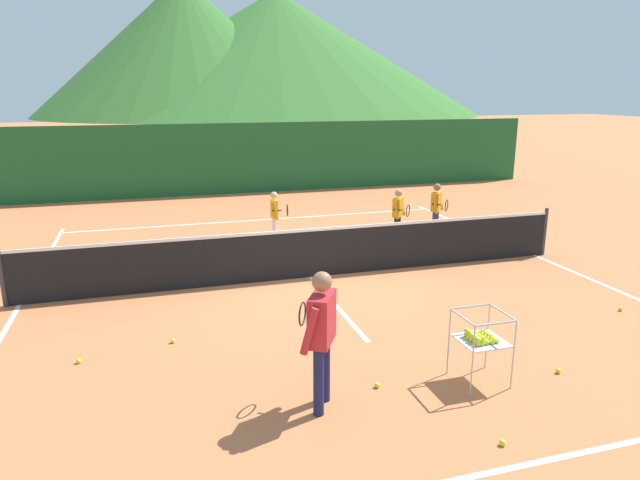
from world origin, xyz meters
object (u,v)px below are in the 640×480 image
object	(u,v)px
student_1	(398,211)
tennis_ball_3	(503,443)
tennis_ball_1	(558,371)
student_2	(437,205)
tennis_ball_4	(621,309)
student_0	(275,212)
ball_cart	(480,338)
tennis_ball_6	(79,361)
tennis_ball_2	(474,342)
tennis_net	(310,252)
tennis_ball_0	(173,341)
instructor	(321,328)
tennis_ball_5	(377,385)

from	to	relation	value
student_1	tennis_ball_3	size ratio (longest dim) A/B	18.61
tennis_ball_1	tennis_ball_3	xyz separation A→B (m)	(-1.59, -1.12, 0.00)
student_2	tennis_ball_4	bearing A→B (deg)	-83.46
student_0	tennis_ball_4	size ratio (longest dim) A/B	17.65
ball_cart	tennis_ball_6	xyz separation A→B (m)	(-4.84, 1.96, -0.55)
tennis_ball_2	student_0	bearing A→B (deg)	103.18
tennis_ball_1	tennis_ball_6	size ratio (longest dim) A/B	1.00
tennis_net	tennis_ball_2	xyz separation A→B (m)	(1.44, -3.57, -0.47)
tennis_ball_0	instructor	bearing A→B (deg)	-55.20
student_1	tennis_ball_2	xyz separation A→B (m)	(-1.29, -5.51, -0.73)
tennis_net	student_2	world-z (taller)	student_2
student_1	tennis_ball_4	bearing A→B (deg)	-71.55
student_1	tennis_ball_5	size ratio (longest dim) A/B	18.61
student_2	tennis_ball_5	size ratio (longest dim) A/B	19.53
tennis_net	tennis_ball_3	distance (m)	5.81
tennis_net	tennis_ball_6	distance (m)	4.73
ball_cart	tennis_ball_5	size ratio (longest dim) A/B	13.22
tennis_ball_4	student_1	bearing A→B (deg)	108.45
tennis_net	tennis_ball_4	xyz separation A→B (m)	(4.43, -3.16, -0.47)
instructor	tennis_ball_5	bearing A→B (deg)	15.06
tennis_ball_2	instructor	bearing A→B (deg)	-159.74
student_2	instructor	bearing A→B (deg)	-126.86
ball_cart	tennis_ball_2	distance (m)	1.23
tennis_ball_0	tennis_ball_5	world-z (taller)	same
ball_cart	tennis_ball_4	size ratio (longest dim) A/B	13.22
ball_cart	tennis_ball_1	xyz separation A→B (m)	(1.11, -0.13, -0.55)
student_0	ball_cart	xyz separation A→B (m)	(0.95, -7.37, -0.14)
tennis_ball_5	tennis_ball_2	bearing A→B (deg)	22.40
tennis_net	student_0	size ratio (longest dim) A/B	8.97
tennis_ball_3	tennis_ball_5	distance (m)	1.66
student_2	tennis_ball_1	bearing A→B (deg)	-105.06
tennis_net	tennis_ball_3	size ratio (longest dim) A/B	158.23
tennis_ball_3	tennis_ball_1	bearing A→B (deg)	35.19
tennis_ball_1	tennis_ball_6	bearing A→B (deg)	160.71
student_2	tennis_ball_6	bearing A→B (deg)	-148.92
student_2	tennis_ball_3	bearing A→B (deg)	-113.38
student_0	student_1	bearing A→B (deg)	-17.97
tennis_ball_1	student_0	bearing A→B (deg)	105.40
ball_cart	tennis_ball_0	distance (m)	4.28
tennis_ball_2	tennis_ball_3	distance (m)	2.43
instructor	student_0	bearing A→B (deg)	81.58
tennis_ball_5	student_1	bearing A→B (deg)	63.67
student_0	tennis_ball_0	distance (m)	5.82
student_2	tennis_ball_6	world-z (taller)	student_2
ball_cart	tennis_ball_3	size ratio (longest dim) A/B	13.22
tennis_ball_0	tennis_ball_6	bearing A→B (deg)	-167.18
tennis_ball_0	tennis_ball_4	distance (m)	7.19
tennis_ball_3	tennis_net	bearing A→B (deg)	94.11
tennis_ball_6	tennis_ball_0	bearing A→B (deg)	12.82
student_1	tennis_ball_0	xyz separation A→B (m)	(-5.44, -4.23, -0.73)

